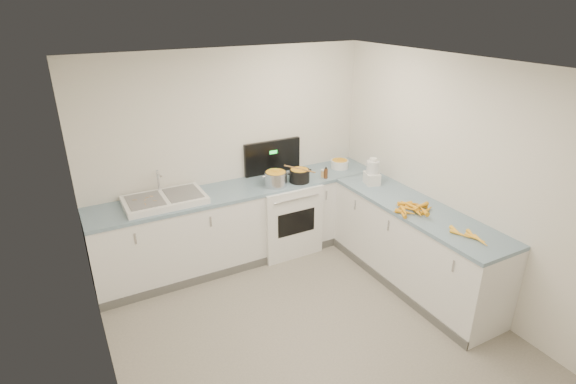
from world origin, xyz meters
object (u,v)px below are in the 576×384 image
black_pot (299,176)px  spice_jar (323,174)px  stove (283,214)px  food_processor (372,173)px  sink (165,200)px  mixing_bowl (340,164)px  extract_bottle (326,174)px  steel_pot (276,180)px

black_pot → spice_jar: (0.33, -0.01, -0.03)m
stove → food_processor: 1.23m
sink → mixing_bowl: sink is taller
extract_bottle → food_processor: 0.57m
black_pot → food_processor: food_processor is taller
black_pot → sink: bearing=174.2°
steel_pot → black_pot: steel_pot is taller
sink → black_pot: (1.60, -0.16, 0.03)m
extract_bottle → spice_jar: bearing=101.7°
stove → mixing_bowl: 0.99m
food_processor → extract_bottle: bearing=132.8°
steel_pot → food_processor: size_ratio=0.82×
sink → mixing_bowl: size_ratio=3.73×
steel_pot → extract_bottle: (0.65, -0.08, -0.02)m
sink → steel_pot: bearing=-6.2°
stove → black_pot: 0.57m
sink → spice_jar: sink is taller
mixing_bowl → extract_bottle: (-0.36, -0.23, 0.01)m
sink → extract_bottle: 1.95m
extract_bottle → spice_jar: (-0.01, 0.05, -0.02)m
food_processor → stove: bearing=144.7°
black_pot → extract_bottle: (0.34, -0.06, -0.01)m
steel_pot → mixing_bowl: steel_pot is taller
stove → extract_bottle: (0.49, -0.20, 0.53)m
extract_bottle → sink: bearing=173.6°
steel_pot → mixing_bowl: bearing=8.2°
mixing_bowl → extract_bottle: extract_bottle is taller
black_pot → mixing_bowl: (0.70, 0.17, -0.01)m
stove → food_processor: bearing=-35.3°
steel_pot → extract_bottle: bearing=-6.9°
stove → sink: bearing=179.4°
steel_pot → spice_jar: bearing=-2.6°
stove → black_pot: (0.15, -0.15, 0.53)m
stove → extract_bottle: bearing=-22.6°
mixing_bowl → black_pot: bearing=-166.5°
sink → steel_pot: sink is taller
mixing_bowl → extract_bottle: 0.42m
stove → black_pot: stove is taller
stove → sink: stove is taller
sink → black_pot: size_ratio=3.51×
spice_jar → black_pot: bearing=178.9°
stove → steel_pot: size_ratio=5.14×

